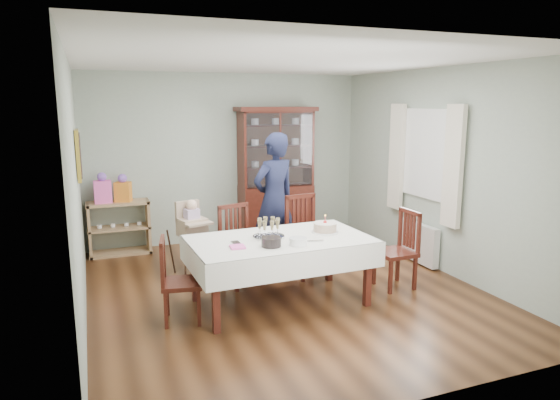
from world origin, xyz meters
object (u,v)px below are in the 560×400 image
gift_bag_pink (103,189)px  chair_far_left (241,261)px  chair_end_right (396,265)px  birthday_cake (325,228)px  woman (274,200)px  gift_bag_orange (123,189)px  dining_table (280,271)px  high_chair (193,245)px  chair_far_right (307,252)px  champagne_tray (269,232)px  chair_end_left (181,297)px  sideboard (119,228)px  china_cabinet (276,172)px

gift_bag_pink → chair_far_left: bearing=-50.6°
chair_end_right → birthday_cake: 1.08m
woman → gift_bag_orange: (-1.90, 1.29, 0.06)m
woman → gift_bag_orange: size_ratio=4.47×
woman → birthday_cake: size_ratio=5.99×
gift_bag_orange → gift_bag_pink: bearing=180.0°
dining_table → chair_end_right: (1.51, -0.04, -0.10)m
chair_far_left → high_chair: size_ratio=0.98×
dining_table → chair_far_right: bearing=48.5°
chair_end_right → champagne_tray: champagne_tray is taller
chair_end_left → gift_bag_pink: gift_bag_pink is taller
chair_end_left → chair_end_right: (2.64, 0.03, 0.02)m
chair_far_right → birthday_cake: bearing=-105.1°
dining_table → chair_end_left: chair_end_left is taller
chair_end_right → gift_bag_orange: bearing=-132.7°
sideboard → chair_far_left: chair_far_left is taller
dining_table → chair_far_left: 0.79m
woman → champagne_tray: size_ratio=5.19×
high_chair → chair_end_right: bearing=-47.2°
china_cabinet → chair_far_left: (-1.17, -1.86, -0.83)m
chair_end_left → high_chair: size_ratio=0.89×
chair_end_right → gift_bag_pink: size_ratio=2.12×
high_chair → gift_bag_orange: gift_bag_orange is taller
chair_far_right → gift_bag_orange: 2.91m
woman → high_chair: size_ratio=1.84×
woman → champagne_tray: bearing=48.7°
dining_table → woman: 1.49m
high_chair → gift_bag_pink: (-1.04, 1.28, 0.61)m
chair_end_right → woman: size_ratio=0.52×
chair_end_right → dining_table: bearing=-92.6°
dining_table → woman: bearing=72.1°
china_cabinet → chair_end_right: bearing=-77.8°
chair_far_left → birthday_cake: bearing=-54.4°
high_chair → chair_far_left: bearing=-65.8°
woman → birthday_cake: 1.28m
chair_far_right → woman: bearing=108.7°
gift_bag_pink → birthday_cake: bearing=-47.6°
sideboard → woman: woman is taller
chair_end_left → champagne_tray: 1.18m
china_cabinet → chair_end_right: size_ratio=2.28×
sideboard → chair_end_right: bearing=-41.0°
high_chair → birthday_cake: high_chair is taller
chair_end_left → dining_table: bearing=-75.6°
sideboard → chair_far_right: (2.24, -1.86, -0.09)m
chair_far_left → chair_end_left: 1.22m
chair_far_left → woman: (0.66, 0.57, 0.63)m
chair_far_right → high_chair: (-1.40, 0.56, 0.08)m
chair_end_left → high_chair: (0.41, 1.40, 0.13)m
dining_table → birthday_cake: bearing=4.9°
chair_end_right → gift_bag_orange: gift_bag_orange is taller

